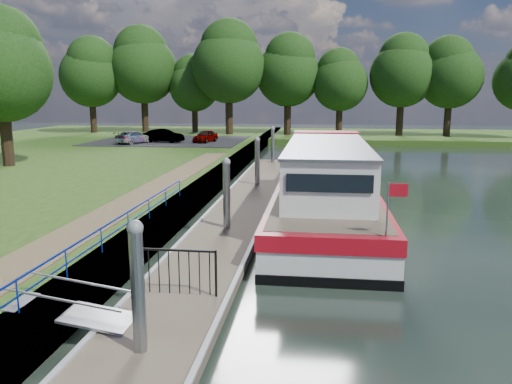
# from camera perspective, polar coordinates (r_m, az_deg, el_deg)

# --- Properties ---
(ground) EXTENTS (160.00, 160.00, 0.00)m
(ground) POSITION_cam_1_polar(r_m,az_deg,el_deg) (10.74, -11.97, -17.88)
(ground) COLOR black
(ground) RESTS_ON ground
(bank_edge) EXTENTS (1.10, 90.00, 0.78)m
(bank_edge) POSITION_cam_1_polar(r_m,az_deg,el_deg) (25.00, -6.38, -0.01)
(bank_edge) COLOR #473D2D
(bank_edge) RESTS_ON ground
(far_bank) EXTENTS (60.00, 18.00, 0.60)m
(far_bank) POSITION_cam_1_polar(r_m,az_deg,el_deg) (61.66, 15.40, 6.14)
(far_bank) COLOR #294814
(far_bank) RESTS_ON ground
(footpath) EXTENTS (1.60, 40.00, 0.05)m
(footpath) POSITION_cam_1_polar(r_m,az_deg,el_deg) (19.01, -16.80, -2.67)
(footpath) COLOR brown
(footpath) RESTS_ON riverbank
(carpark) EXTENTS (14.00, 12.00, 0.06)m
(carpark) POSITION_cam_1_polar(r_m,az_deg,el_deg) (49.16, -9.76, 5.82)
(carpark) COLOR black
(carpark) RESTS_ON riverbank
(blue_fence) EXTENTS (0.04, 18.04, 0.72)m
(blue_fence) POSITION_cam_1_polar(r_m,az_deg,el_deg) (13.83, -18.98, -5.71)
(blue_fence) COLOR #0C2DBF
(blue_fence) RESTS_ON riverbank
(pontoon) EXTENTS (2.50, 30.00, 0.56)m
(pontoon) POSITION_cam_1_polar(r_m,az_deg,el_deg) (22.64, -1.26, -1.64)
(pontoon) COLOR brown
(pontoon) RESTS_ON ground
(mooring_piles) EXTENTS (0.30, 27.30, 3.55)m
(mooring_piles) POSITION_cam_1_polar(r_m,az_deg,el_deg) (22.43, -1.27, 1.10)
(mooring_piles) COLOR gray
(mooring_piles) RESTS_ON ground
(gangway) EXTENTS (2.58, 1.00, 0.92)m
(gangway) POSITION_cam_1_polar(r_m,az_deg,el_deg) (11.57, -20.18, -12.71)
(gangway) COLOR #A5A8AD
(gangway) RESTS_ON ground
(gate_panel) EXTENTS (1.85, 0.05, 1.15)m
(gate_panel) POSITION_cam_1_polar(r_m,az_deg,el_deg) (12.19, -8.80, -8.27)
(gate_panel) COLOR black
(gate_panel) RESTS_ON ground
(barge) EXTENTS (4.36, 21.15, 4.78)m
(barge) POSITION_cam_1_polar(r_m,az_deg,el_deg) (23.66, 7.90, 1.05)
(barge) COLOR black
(barge) RESTS_ON ground
(horizon_trees) EXTENTS (54.38, 10.03, 12.87)m
(horizon_trees) POSITION_cam_1_polar(r_m,az_deg,el_deg) (57.80, 2.41, 13.81)
(horizon_trees) COLOR #332316
(horizon_trees) RESTS_ON ground
(bank_tree_a) EXTENTS (6.12, 6.12, 9.72)m
(bank_tree_a) POSITION_cam_1_polar(r_m,az_deg,el_deg) (34.80, -27.16, 12.95)
(bank_tree_a) COLOR #332316
(bank_tree_a) RESTS_ON riverbank
(car_a) EXTENTS (2.02, 3.49, 1.12)m
(car_a) POSITION_cam_1_polar(r_m,az_deg,el_deg) (46.64, -5.80, 6.37)
(car_a) COLOR #999999
(car_a) RESTS_ON carpark
(car_b) EXTENTS (3.81, 1.71, 1.21)m
(car_b) POSITION_cam_1_polar(r_m,az_deg,el_deg) (47.09, -10.52, 6.35)
(car_b) COLOR #999999
(car_b) RESTS_ON carpark
(car_c) EXTENTS (2.88, 4.12, 1.11)m
(car_c) POSITION_cam_1_polar(r_m,az_deg,el_deg) (46.72, -13.77, 6.11)
(car_c) COLOR #999999
(car_c) RESTS_ON carpark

